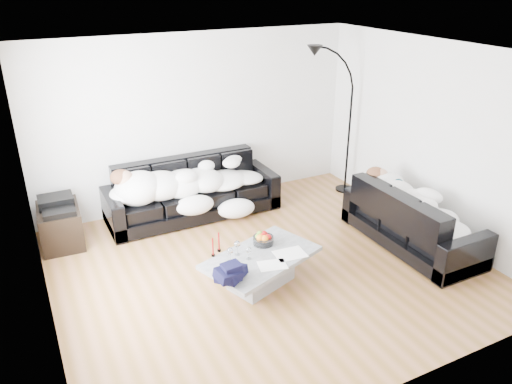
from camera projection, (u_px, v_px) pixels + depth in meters
name	position (u px, v px, depth m)	size (l,w,h in m)	color
ground	(267.00, 266.00, 6.22)	(5.00, 5.00, 0.00)	brown
wall_back	(198.00, 121.00, 7.52)	(5.00, 0.02, 2.60)	silver
wall_left	(32.00, 214.00, 4.66)	(0.02, 4.50, 2.60)	silver
wall_right	(431.00, 139.00, 6.72)	(0.02, 4.50, 2.60)	silver
ceiling	(269.00, 53.00, 5.16)	(5.00, 5.00, 0.00)	white
sofa_back	(192.00, 189.00, 7.38)	(2.53, 0.88, 0.83)	black
sofa_right	(413.00, 218.00, 6.58)	(1.96, 0.84, 0.79)	black
sleeper_back	(193.00, 177.00, 7.25)	(2.14, 0.74, 0.43)	white
sleeper_right	(415.00, 202.00, 6.48)	(1.68, 0.71, 0.41)	white
teal_cushion	(382.00, 180.00, 6.91)	(0.36, 0.30, 0.20)	#093543
coffee_table	(261.00, 270.00, 5.80)	(1.31, 0.77, 0.38)	#939699
fruit_bowl	(263.00, 238.00, 5.94)	(0.25, 0.25, 0.15)	white
wine_glass_a	(237.00, 248.00, 5.71)	(0.08, 0.08, 0.18)	white
wine_glass_b	(230.00, 255.00, 5.58)	(0.07, 0.07, 0.17)	white
wine_glass_c	(249.00, 253.00, 5.63)	(0.06, 0.06, 0.15)	white
candle_left	(213.00, 247.00, 5.67)	(0.04, 0.04, 0.23)	maroon
candle_right	(219.00, 242.00, 5.77)	(0.04, 0.04, 0.24)	maroon
newspaper_a	(290.00, 254.00, 5.75)	(0.35, 0.27, 0.01)	silver
newspaper_b	(272.00, 265.00, 5.53)	(0.31, 0.22, 0.01)	silver
navy_jacket	(228.00, 268.00, 5.19)	(0.33, 0.27, 0.16)	black
shoes	(424.00, 256.00, 6.34)	(0.48, 0.35, 0.11)	#472311
av_cabinet	(61.00, 226.00, 6.65)	(0.52, 0.76, 0.52)	black
stereo	(57.00, 204.00, 6.52)	(0.44, 0.34, 0.13)	black
floor_lamp	(349.00, 129.00, 7.96)	(0.77, 0.31, 2.12)	black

